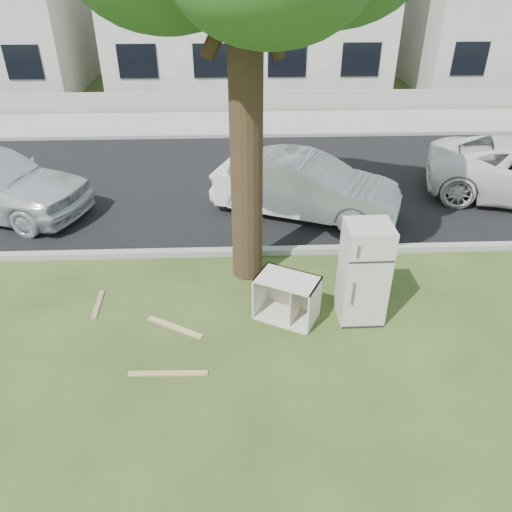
{
  "coord_description": "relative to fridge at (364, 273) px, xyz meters",
  "views": [
    {
      "loc": [
        -0.55,
        -5.94,
        5.16
      ],
      "look_at": [
        -0.29,
        0.6,
        1.1
      ],
      "focal_mm": 35.0,
      "sensor_mm": 36.0,
      "label": 1
    }
  ],
  "objects": [
    {
      "name": "ground",
      "position": [
        -1.38,
        -0.45,
        -0.84
      ],
      "size": [
        120.0,
        120.0,
        0.0
      ],
      "primitive_type": "plane",
      "color": "#2D4017"
    },
    {
      "name": "road",
      "position": [
        -1.38,
        5.55,
        -0.84
      ],
      "size": [
        120.0,
        7.0,
        0.01
      ],
      "primitive_type": "cube",
      "color": "black",
      "rests_on": "ground"
    },
    {
      "name": "kerb_near",
      "position": [
        -1.38,
        2.0,
        -0.84
      ],
      "size": [
        120.0,
        0.18,
        0.12
      ],
      "primitive_type": "cube",
      "color": "gray",
      "rests_on": "ground"
    },
    {
      "name": "kerb_far",
      "position": [
        -1.38,
        9.1,
        -0.84
      ],
      "size": [
        120.0,
        0.18,
        0.12
      ],
      "primitive_type": "cube",
      "color": "gray",
      "rests_on": "ground"
    },
    {
      "name": "sidewalk",
      "position": [
        -1.38,
        10.55,
        -0.84
      ],
      "size": [
        120.0,
        2.8,
        0.01
      ],
      "primitive_type": "cube",
      "color": "gray",
      "rests_on": "ground"
    },
    {
      "name": "low_wall",
      "position": [
        -1.38,
        12.15,
        -0.49
      ],
      "size": [
        120.0,
        0.15,
        0.7
      ],
      "primitive_type": "cube",
      "color": "gray",
      "rests_on": "ground"
    },
    {
      "name": "fridge",
      "position": [
        0.0,
        0.0,
        0.0
      ],
      "size": [
        0.7,
        0.65,
        1.68
      ],
      "primitive_type": "cube",
      "rotation": [
        0.0,
        0.0,
        0.01
      ],
      "color": "silver",
      "rests_on": "ground"
    },
    {
      "name": "cabinet",
      "position": [
        -1.18,
        0.01,
        -0.46
      ],
      "size": [
        1.13,
        0.98,
        0.75
      ],
      "primitive_type": "cube",
      "rotation": [
        0.0,
        0.0,
        -0.49
      ],
      "color": "silver",
      "rests_on": "ground"
    },
    {
      "name": "plank_a",
      "position": [
        -2.98,
        -1.21,
        -0.83
      ],
      "size": [
        1.13,
        0.12,
        0.02
      ],
      "primitive_type": "cube",
      "rotation": [
        0.0,
        0.0,
        -0.03
      ],
      "color": "tan",
      "rests_on": "ground"
    },
    {
      "name": "plank_b",
      "position": [
        -2.98,
        -0.2,
        -0.83
      ],
      "size": [
        0.94,
        0.6,
        0.02
      ],
      "primitive_type": "cube",
      "rotation": [
        0.0,
        0.0,
        -0.53
      ],
      "color": "tan",
      "rests_on": "ground"
    },
    {
      "name": "plank_c",
      "position": [
        -4.35,
        0.45,
        -0.83
      ],
      "size": [
        0.12,
        0.79,
        0.02
      ],
      "primitive_type": "cube",
      "rotation": [
        0.0,
        0.0,
        1.61
      ],
      "color": "#9C7757",
      "rests_on": "ground"
    },
    {
      "name": "car_center",
      "position": [
        -0.43,
        3.69,
        -0.17
      ],
      "size": [
        4.3,
        2.83,
        1.34
      ],
      "primitive_type": "imported",
      "rotation": [
        0.0,
        0.0,
        1.19
      ],
      "color": "silver",
      "rests_on": "ground"
    }
  ]
}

